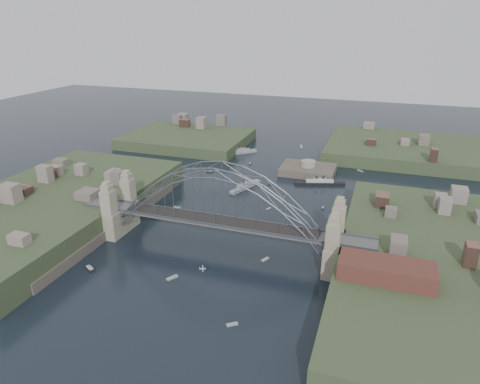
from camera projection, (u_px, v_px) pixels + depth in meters
name	position (u px, v px, depth m)	size (l,w,h in m)	color
ground	(219.00, 248.00, 120.72)	(500.00, 500.00, 0.00)	black
bridge	(218.00, 208.00, 116.07)	(84.00, 13.80, 24.60)	#545456
shore_west	(52.00, 213.00, 137.19)	(50.50, 90.00, 12.00)	#354527
shore_east	(442.00, 279.00, 102.75)	(50.50, 90.00, 12.00)	#354527
headland_nw	(187.00, 143.00, 220.29)	(60.00, 45.00, 9.00)	#354527
headland_ne	(404.00, 154.00, 201.79)	(70.00, 55.00, 9.50)	#354527
fort_island	(308.00, 174.00, 178.57)	(22.00, 16.00, 9.40)	#4D463C
wharf_shed	(386.00, 271.00, 91.46)	(20.00, 8.00, 4.00)	#592D26
finger_pier	(352.00, 344.00, 84.20)	(4.00, 22.00, 1.40)	#545456
naval_cruiser_near	(245.00, 186.00, 162.55)	(7.61, 16.14, 4.91)	#9AA0A2
naval_cruiser_far	(241.00, 152.00, 204.22)	(13.01, 11.51, 5.16)	#9AA0A2
ocean_liner	(320.00, 183.00, 166.06)	(19.12, 8.41, 4.72)	black
aeroplane	(202.00, 269.00, 99.62)	(1.60, 2.68, 0.41)	#B7B9BF
small_boat_a	(177.00, 207.00, 145.90)	(2.52, 1.03, 0.45)	beige
small_boat_b	(269.00, 209.00, 144.98)	(1.41, 1.73, 0.45)	beige
small_boat_c	(172.00, 278.00, 106.45)	(2.41, 3.16, 0.45)	beige
small_boat_d	(323.00, 208.00, 145.29)	(0.73, 1.99, 1.43)	beige
small_boat_e	(210.00, 172.00, 179.49)	(2.97, 2.61, 1.43)	beige
small_boat_f	(270.00, 185.00, 165.93)	(1.57, 1.37, 0.45)	beige
small_boat_g	(232.00, 325.00, 90.26)	(2.47, 2.12, 0.45)	beige
small_boat_h	(250.00, 164.00, 189.14)	(0.81, 2.12, 1.43)	beige
small_boat_i	(336.00, 233.00, 128.66)	(0.81, 2.36, 0.45)	beige
small_boat_j	(90.00, 268.00, 110.20)	(3.77, 2.90, 1.43)	beige
small_boat_k	(301.00, 146.00, 212.84)	(1.48, 1.69, 2.38)	beige
small_boat_l	(159.00, 187.00, 163.37)	(1.68, 2.95, 1.43)	beige
small_boat_m	(265.00, 259.00, 114.57)	(1.75, 2.47, 0.45)	beige
small_boat_n	(360.00, 171.00, 180.81)	(2.88, 2.66, 0.45)	beige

